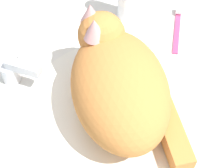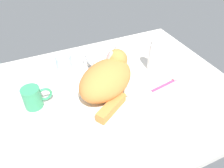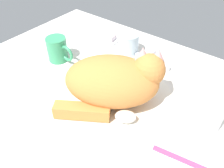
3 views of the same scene
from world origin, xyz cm
name	(u,v)px [view 3 (image 3 of 3)]	position (x,y,z in cm)	size (l,w,h in cm)	color
ground_plane	(112,104)	(0.00, 0.00, -1.50)	(110.00, 82.50, 3.00)	silver
sink_basin	(112,99)	(0.00, 0.00, 0.32)	(37.15, 37.15, 0.65)	white
faucet	(151,59)	(0.00, 22.13, 2.65)	(13.90, 8.92, 6.34)	silver
cat	(116,80)	(1.00, 0.50, 7.68)	(30.97, 29.70, 16.13)	#D17F3D
coffee_mug	(58,49)	(-27.87, 4.95, 4.33)	(11.14, 7.01, 8.67)	#389966
rinse_cup	(128,44)	(-11.00, 24.12, 3.82)	(7.45, 7.45, 7.65)	silver
soap_dish	(107,40)	(-22.55, 25.54, 0.60)	(9.00, 6.40, 1.20)	white
soap_bar	(106,36)	(-22.55, 25.54, 2.26)	(6.88, 4.61, 2.11)	silver
toothpaste_bottle	(217,110)	(26.46, 7.07, 7.02)	(4.45, 4.45, 15.00)	white
toothbrush	(188,161)	(26.12, -5.51, 0.52)	(14.69, 3.69, 1.60)	#D83F72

